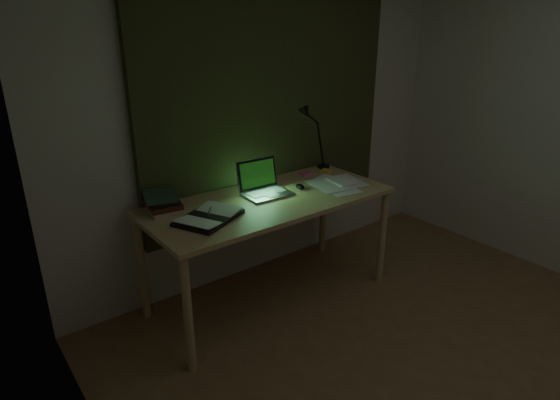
{
  "coord_description": "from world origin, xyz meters",
  "views": [
    {
      "loc": [
        -2.12,
        -0.88,
        1.95
      ],
      "look_at": [
        -0.35,
        1.42,
        0.82
      ],
      "focal_mm": 30.0,
      "sensor_mm": 36.0,
      "label": 1
    }
  ],
  "objects_px": {
    "loose_papers": "(335,182)",
    "desk": "(270,250)",
    "book_stack": "(162,202)",
    "desk_lamp": "(325,136)",
    "laptop": "(268,179)",
    "open_textbook": "(209,217)"
  },
  "relations": [
    {
      "from": "loose_papers",
      "to": "desk",
      "type": "bearing_deg",
      "value": 176.28
    },
    {
      "from": "book_stack",
      "to": "desk",
      "type": "bearing_deg",
      "value": -19.62
    },
    {
      "from": "loose_papers",
      "to": "desk_lamp",
      "type": "height_order",
      "value": "desk_lamp"
    },
    {
      "from": "laptop",
      "to": "loose_papers",
      "type": "xyz_separation_m",
      "value": [
        0.55,
        -0.1,
        -0.11
      ]
    },
    {
      "from": "loose_papers",
      "to": "open_textbook",
      "type": "bearing_deg",
      "value": -178.95
    },
    {
      "from": "open_textbook",
      "to": "desk_lamp",
      "type": "distance_m",
      "value": 1.36
    },
    {
      "from": "open_textbook",
      "to": "desk_lamp",
      "type": "relative_size",
      "value": 0.73
    },
    {
      "from": "laptop",
      "to": "loose_papers",
      "type": "bearing_deg",
      "value": -8.09
    },
    {
      "from": "laptop",
      "to": "open_textbook",
      "type": "bearing_deg",
      "value": -165.04
    },
    {
      "from": "desk",
      "to": "loose_papers",
      "type": "distance_m",
      "value": 0.71
    },
    {
      "from": "open_textbook",
      "to": "laptop",
      "type": "bearing_deg",
      "value": -13.02
    },
    {
      "from": "loose_papers",
      "to": "desk_lamp",
      "type": "bearing_deg",
      "value": 59.66
    },
    {
      "from": "loose_papers",
      "to": "book_stack",
      "type": "bearing_deg",
      "value": 167.49
    },
    {
      "from": "open_textbook",
      "to": "book_stack",
      "type": "relative_size",
      "value": 1.67
    },
    {
      "from": "desk",
      "to": "open_textbook",
      "type": "xyz_separation_m",
      "value": [
        -0.51,
        -0.06,
        0.41
      ]
    },
    {
      "from": "book_stack",
      "to": "desk_lamp",
      "type": "bearing_deg",
      "value": 2.46
    },
    {
      "from": "laptop",
      "to": "desk",
      "type": "bearing_deg",
      "value": -114.32
    },
    {
      "from": "desk",
      "to": "desk_lamp",
      "type": "height_order",
      "value": "desk_lamp"
    },
    {
      "from": "loose_papers",
      "to": "laptop",
      "type": "bearing_deg",
      "value": 169.6
    },
    {
      "from": "book_stack",
      "to": "loose_papers",
      "type": "height_order",
      "value": "book_stack"
    },
    {
      "from": "desk",
      "to": "book_stack",
      "type": "xyz_separation_m",
      "value": [
        -0.68,
        0.24,
        0.46
      ]
    },
    {
      "from": "laptop",
      "to": "desk_lamp",
      "type": "bearing_deg",
      "value": 20.11
    }
  ]
}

